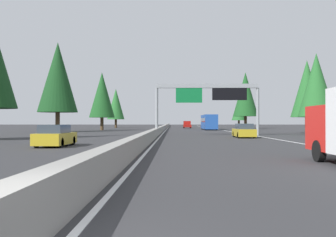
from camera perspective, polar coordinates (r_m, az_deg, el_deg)
name	(u,v)px	position (r m, az deg, el deg)	size (l,w,h in m)	color
ground_plane	(163,131)	(64.14, -0.74, -1.99)	(320.00, 320.00, 0.00)	#2D2D30
median_barrier	(164,127)	(84.13, -0.58, -1.33)	(180.00, 0.56, 0.90)	gray
shoulder_stripe_right	(223,130)	(74.76, 8.34, -1.77)	(160.00, 0.16, 0.01)	silver
shoulder_stripe_median	(166,130)	(74.13, -0.34, -1.79)	(160.00, 0.16, 0.01)	silver
sign_gantry_overhead	(209,94)	(45.83, 6.22, 3.68)	(0.50, 12.68, 6.30)	gray
sedan_far_center	(244,131)	(40.05, 11.51, -1.90)	(4.40, 1.80, 1.47)	#AD931E
bus_distant_b	(209,122)	(78.18, 6.26, -0.46)	(11.50, 2.55, 3.10)	#1E4793
pickup_distant_a	(187,125)	(98.61, 2.93, -0.94)	(5.60, 2.00, 1.86)	maroon
oncoming_near	(55,136)	(26.48, -16.83, -2.62)	(4.40, 1.80, 1.47)	#AD931E
conifer_right_near	(316,85)	(51.89, 21.71, 4.77)	(4.64, 4.64, 10.54)	#4C3823
conifer_right_mid	(307,89)	(58.35, 20.47, 4.27)	(4.70, 4.70, 10.69)	#4C3823
conifer_right_far	(245,94)	(92.79, 11.75, 3.63)	(6.03, 6.03, 13.71)	#4C3823
conifer_right_distant	(239,108)	(114.80, 10.76, 1.60)	(4.25, 4.25, 9.65)	#4C3823
conifer_left_near	(58,77)	(64.06, -16.49, 6.05)	(6.48, 6.48, 14.72)	#4C3823
conifer_left_mid	(102,95)	(74.62, -10.05, 3.55)	(5.02, 5.02, 11.41)	#4C3823
conifer_left_far	(116,104)	(102.89, -7.97, 2.19)	(4.70, 4.70, 10.69)	#4C3823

